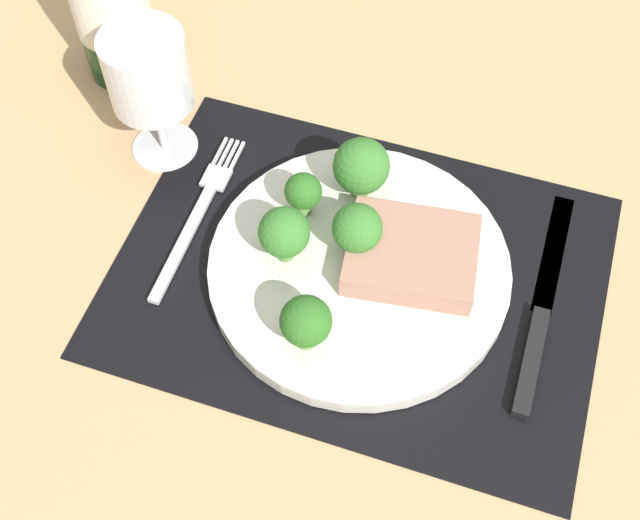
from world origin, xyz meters
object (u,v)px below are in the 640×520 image
object	(u,v)px
fork	(198,213)
wine_glass	(149,78)
plate	(359,268)
steak	(411,255)
knife	(540,316)

from	to	relation	value
fork	wine_glass	world-z (taller)	wine_glass
plate	steak	distance (cm)	4.82
steak	wine_glass	size ratio (longest dim) A/B	0.79
steak	knife	xyz separation A→B (cm)	(11.77, -0.96, -2.49)
fork	knife	xyz separation A→B (cm)	(31.73, -0.89, 0.05)
plate	steak	world-z (taller)	steak
steak	fork	world-z (taller)	steak
steak	knife	bearing A→B (deg)	-4.66
steak	plate	bearing A→B (deg)	-160.18
plate	knife	xyz separation A→B (cm)	(15.90, 0.53, -0.50)
steak	wine_glass	bearing A→B (deg)	165.80
plate	wine_glass	distance (cm)	25.06
plate	knife	bearing A→B (deg)	1.91
steak	knife	size ratio (longest dim) A/B	0.48
plate	wine_glass	bearing A→B (deg)	159.83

